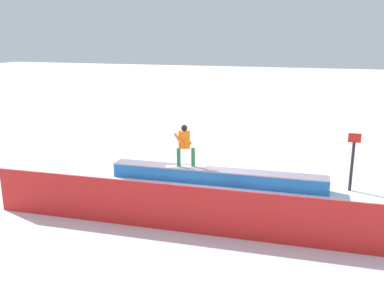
% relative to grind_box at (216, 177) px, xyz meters
% --- Properties ---
extents(ground_plane, '(120.00, 120.00, 0.00)m').
position_rel_grind_box_xyz_m(ground_plane, '(0.00, 0.00, -0.24)').
color(ground_plane, white).
extents(grind_box, '(7.54, 1.05, 0.52)m').
position_rel_grind_box_xyz_m(grind_box, '(0.00, 0.00, 0.00)').
color(grind_box, blue).
rests_on(grind_box, ground_plane).
extents(snowboarder, '(1.43, 0.74, 1.51)m').
position_rel_grind_box_xyz_m(snowboarder, '(1.13, 0.07, 1.11)').
color(snowboarder, silver).
rests_on(snowboarder, grind_box).
extents(safety_fence, '(10.73, 0.65, 1.28)m').
position_rel_grind_box_xyz_m(safety_fence, '(0.00, 3.89, 0.40)').
color(safety_fence, red).
rests_on(safety_fence, ground_plane).
extents(trail_marker, '(0.40, 0.10, 1.95)m').
position_rel_grind_box_xyz_m(trail_marker, '(-4.40, -0.73, 0.81)').
color(trail_marker, '#262628').
rests_on(trail_marker, ground_plane).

